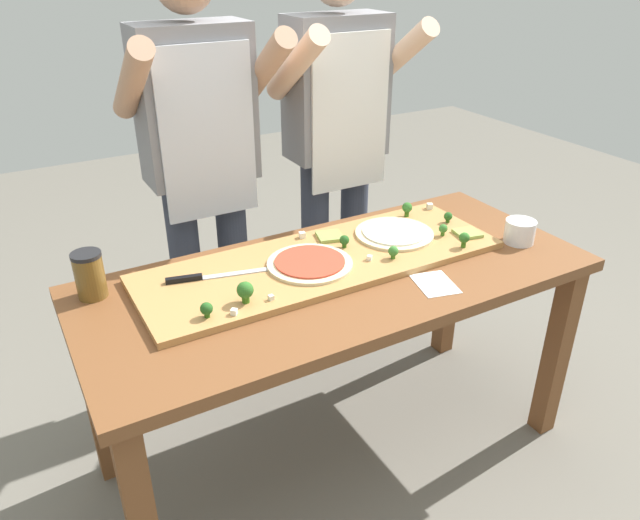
# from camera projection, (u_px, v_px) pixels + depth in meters

# --- Properties ---
(ground_plane) EXTENTS (8.00, 8.00, 0.00)m
(ground_plane) POSITION_uv_depth(u_px,v_px,m) (336.00, 447.00, 2.26)
(ground_plane) COLOR #6B665B
(prep_table) EXTENTS (1.64, 0.72, 0.75)m
(prep_table) POSITION_uv_depth(u_px,v_px,m) (338.00, 301.00, 1.96)
(prep_table) COLOR brown
(prep_table) RESTS_ON ground
(cutting_board) EXTENTS (1.20, 0.41, 0.02)m
(cutting_board) POSITION_uv_depth(u_px,v_px,m) (322.00, 261.00, 1.96)
(cutting_board) COLOR #B27F47
(cutting_board) RESTS_ON prep_table
(chefs_knife) EXTENTS (0.31, 0.09, 0.02)m
(chefs_knife) POSITION_uv_depth(u_px,v_px,m) (203.00, 277.00, 1.83)
(chefs_knife) COLOR #B7BABF
(chefs_knife) RESTS_ON cutting_board
(pizza_whole_white_garlic) EXTENTS (0.27, 0.27, 0.02)m
(pizza_whole_white_garlic) POSITION_uv_depth(u_px,v_px,m) (394.00, 233.00, 2.10)
(pizza_whole_white_garlic) COLOR beige
(pizza_whole_white_garlic) RESTS_ON cutting_board
(pizza_whole_tomato_red) EXTENTS (0.27, 0.27, 0.02)m
(pizza_whole_tomato_red) POSITION_uv_depth(u_px,v_px,m) (310.00, 263.00, 1.91)
(pizza_whole_tomato_red) COLOR beige
(pizza_whole_tomato_red) RESTS_ON cutting_board
(pizza_slice_near_right) EXTENTS (0.10, 0.10, 0.01)m
(pizza_slice_near_right) POSITION_uv_depth(u_px,v_px,m) (330.00, 236.00, 2.08)
(pizza_slice_near_right) COLOR #899E4C
(pizza_slice_near_right) RESTS_ON cutting_board
(pizza_slice_center) EXTENTS (0.10, 0.10, 0.01)m
(pizza_slice_center) POSITION_uv_depth(u_px,v_px,m) (467.00, 233.00, 2.11)
(pizza_slice_center) COLOR #899E4C
(pizza_slice_center) RESTS_ON cutting_board
(broccoli_floret_front_right) EXTENTS (0.05, 0.05, 0.07)m
(broccoli_floret_front_right) POSITION_uv_depth(u_px,v_px,m) (245.00, 291.00, 1.69)
(broccoli_floret_front_right) COLOR #366618
(broccoli_floret_front_right) RESTS_ON cutting_board
(broccoli_floret_center_left) EXTENTS (0.03, 0.03, 0.04)m
(broccoli_floret_center_left) POSITION_uv_depth(u_px,v_px,m) (344.00, 240.00, 2.01)
(broccoli_floret_center_left) COLOR #2C5915
(broccoli_floret_center_left) RESTS_ON cutting_board
(broccoli_floret_front_mid) EXTENTS (0.03, 0.03, 0.04)m
(broccoli_floret_front_mid) POSITION_uv_depth(u_px,v_px,m) (393.00, 252.00, 1.94)
(broccoli_floret_front_mid) COLOR #3F7220
(broccoli_floret_front_mid) RESTS_ON cutting_board
(broccoli_floret_front_left) EXTENTS (0.03, 0.03, 0.04)m
(broccoli_floret_front_left) POSITION_uv_depth(u_px,v_px,m) (448.00, 217.00, 2.19)
(broccoli_floret_front_left) COLOR #2C5915
(broccoli_floret_front_left) RESTS_ON cutting_board
(broccoli_floret_back_mid) EXTENTS (0.04, 0.04, 0.06)m
(broccoli_floret_back_mid) POSITION_uv_depth(u_px,v_px,m) (407.00, 208.00, 2.24)
(broccoli_floret_back_mid) COLOR #366618
(broccoli_floret_back_mid) RESTS_ON cutting_board
(broccoli_floret_back_right) EXTENTS (0.04, 0.04, 0.04)m
(broccoli_floret_back_right) POSITION_uv_depth(u_px,v_px,m) (207.00, 309.00, 1.63)
(broccoli_floret_back_right) COLOR #2C5915
(broccoli_floret_back_right) RESTS_ON cutting_board
(broccoli_floret_back_left) EXTENTS (0.03, 0.03, 0.04)m
(broccoli_floret_back_left) POSITION_uv_depth(u_px,v_px,m) (443.00, 229.00, 2.09)
(broccoli_floret_back_left) COLOR #3F7220
(broccoli_floret_back_left) RESTS_ON cutting_board
(broccoli_floret_center_right) EXTENTS (0.04, 0.04, 0.05)m
(broccoli_floret_center_right) POSITION_uv_depth(u_px,v_px,m) (464.00, 238.00, 2.01)
(broccoli_floret_center_right) COLOR #366618
(broccoli_floret_center_right) RESTS_ON cutting_board
(cheese_crumble_a) EXTENTS (0.02, 0.02, 0.02)m
(cheese_crumble_a) POSITION_uv_depth(u_px,v_px,m) (301.00, 235.00, 2.08)
(cheese_crumble_a) COLOR white
(cheese_crumble_a) RESTS_ON cutting_board
(cheese_crumble_b) EXTENTS (0.03, 0.03, 0.02)m
(cheese_crumble_b) POSITION_uv_depth(u_px,v_px,m) (430.00, 206.00, 2.31)
(cheese_crumble_b) COLOR silver
(cheese_crumble_b) RESTS_ON cutting_board
(cheese_crumble_c) EXTENTS (0.02, 0.02, 0.02)m
(cheese_crumble_c) POSITION_uv_depth(u_px,v_px,m) (369.00, 258.00, 1.94)
(cheese_crumble_c) COLOR white
(cheese_crumble_c) RESTS_ON cutting_board
(cheese_crumble_d) EXTENTS (0.02, 0.02, 0.02)m
(cheese_crumble_d) POSITION_uv_depth(u_px,v_px,m) (234.00, 312.00, 1.65)
(cheese_crumble_d) COLOR white
(cheese_crumble_d) RESTS_ON cutting_board
(cheese_crumble_e) EXTENTS (0.02, 0.02, 0.01)m
(cheese_crumble_e) POSITION_uv_depth(u_px,v_px,m) (271.00, 298.00, 1.72)
(cheese_crumble_e) COLOR silver
(cheese_crumble_e) RESTS_ON cutting_board
(flour_cup) EXTENTS (0.11, 0.11, 0.08)m
(flour_cup) POSITION_uv_depth(u_px,v_px,m) (520.00, 233.00, 2.09)
(flour_cup) COLOR white
(flour_cup) RESTS_ON prep_table
(sauce_jar) EXTENTS (0.09, 0.09, 0.14)m
(sauce_jar) POSITION_uv_depth(u_px,v_px,m) (90.00, 275.00, 1.75)
(sauce_jar) COLOR brown
(sauce_jar) RESTS_ON prep_table
(recipe_note) EXTENTS (0.14, 0.17, 0.00)m
(recipe_note) POSITION_uv_depth(u_px,v_px,m) (435.00, 284.00, 1.85)
(recipe_note) COLOR white
(recipe_note) RESTS_ON prep_table
(cook_left) EXTENTS (0.54, 0.39, 1.67)m
(cook_left) POSITION_uv_depth(u_px,v_px,m) (201.00, 154.00, 2.20)
(cook_left) COLOR #333847
(cook_left) RESTS_ON ground
(cook_right) EXTENTS (0.54, 0.39, 1.67)m
(cook_right) POSITION_uv_depth(u_px,v_px,m) (337.00, 132.00, 2.45)
(cook_right) COLOR #333847
(cook_right) RESTS_ON ground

